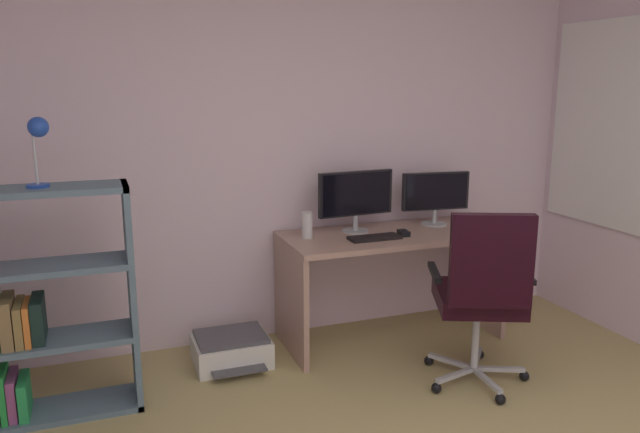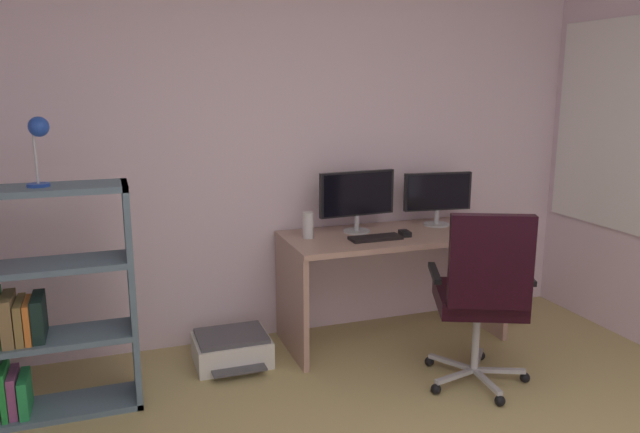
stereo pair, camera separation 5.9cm
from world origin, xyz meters
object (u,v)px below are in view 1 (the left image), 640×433
at_px(desk_lamp, 38,138).
at_px(printer, 231,349).
at_px(computer_mouse, 404,233).
at_px(bookshelf, 24,315).
at_px(desktop_speaker, 307,225).
at_px(desk, 391,261).
at_px(office_chair, 482,290).
at_px(keyboard, 375,238).
at_px(monitor_main, 356,196).
at_px(monitor_secondary, 436,194).

relative_size(desk_lamp, printer, 0.75).
bearing_deg(computer_mouse, bookshelf, -168.57).
height_order(desktop_speaker, printer, desktop_speaker).
bearing_deg(desk, office_chair, -79.78).
height_order(keyboard, computer_mouse, computer_mouse).
relative_size(desk, computer_mouse, 14.70).
relative_size(monitor_main, office_chair, 0.50).
bearing_deg(monitor_main, keyboard, -80.75).
relative_size(desk, monitor_main, 2.72).
bearing_deg(monitor_secondary, desktop_speaker, -177.20).
bearing_deg(desk, bookshelf, -172.59).
relative_size(office_chair, bookshelf, 0.87).
xyz_separation_m(monitor_main, printer, (-0.90, -0.13, -0.90)).
bearing_deg(bookshelf, desk, 7.41).
bearing_deg(printer, desk, 1.25).
height_order(computer_mouse, printer, computer_mouse).
bearing_deg(printer, computer_mouse, -3.47).
xyz_separation_m(desktop_speaker, printer, (-0.54, -0.09, -0.74)).
relative_size(computer_mouse, bookshelf, 0.08).
bearing_deg(monitor_main, monitor_secondary, 0.00).
xyz_separation_m(office_chair, printer, (-1.27, 0.81, -0.51)).
height_order(keyboard, desktop_speaker, desktop_speaker).
bearing_deg(desk, desktop_speaker, 173.82).
relative_size(monitor_secondary, computer_mouse, 4.90).
bearing_deg(desk_lamp, desk, 7.91).
distance_m(desk, monitor_main, 0.51).
distance_m(desk, bookshelf, 2.26).
bearing_deg(keyboard, office_chair, -65.62).
bearing_deg(keyboard, bookshelf, -175.56).
bearing_deg(desktop_speaker, desk_lamp, -166.82).
relative_size(monitor_main, desk_lamp, 1.56).
distance_m(desktop_speaker, printer, 0.92).
xyz_separation_m(monitor_main, desktop_speaker, (-0.36, -0.05, -0.16)).
bearing_deg(computer_mouse, printer, -176.97).
height_order(desk, computer_mouse, computer_mouse).
bearing_deg(office_chair, desktop_speaker, 129.26).
distance_m(monitor_secondary, printer, 1.76).
relative_size(office_chair, desk_lamp, 3.10).
relative_size(monitor_secondary, office_chair, 0.46).
distance_m(monitor_secondary, bookshelf, 2.69).
height_order(computer_mouse, bookshelf, bookshelf).
distance_m(desktop_speaker, bookshelf, 1.71).
xyz_separation_m(computer_mouse, desk_lamp, (-2.13, -0.20, 0.71)).
bearing_deg(bookshelf, printer, 13.41).
height_order(monitor_main, bookshelf, bookshelf).
bearing_deg(office_chair, printer, 147.55).
distance_m(keyboard, bookshelf, 2.07).
xyz_separation_m(monitor_main, monitor_secondary, (0.61, 0.00, -0.02)).
xyz_separation_m(keyboard, printer, (-0.94, 0.09, -0.67)).
xyz_separation_m(office_chair, desk_lamp, (-2.24, 0.54, 0.87)).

